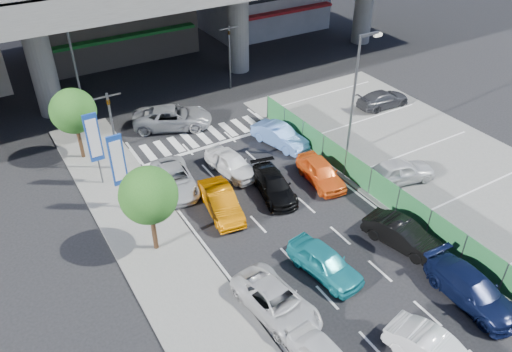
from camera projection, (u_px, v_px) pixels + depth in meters
ground at (316, 246)px, 25.36m from camera, size 120.00×120.00×0.00m
parking_lot at (437, 166)px, 31.45m from camera, size 12.00×28.00×0.06m
sidewalk_left at (157, 248)px, 25.16m from camera, size 4.00×30.00×0.12m
fence_run at (382, 190)px, 27.82m from camera, size 0.16×22.00×1.80m
traffic_light_left at (110, 113)px, 28.94m from camera, size 1.60×1.24×5.20m
traffic_light_right at (229, 42)px, 38.87m from camera, size 1.60×1.24×5.20m
street_lamp_right at (357, 87)px, 29.95m from camera, size 1.65×0.22×8.00m
street_lamp_left at (78, 66)px, 32.64m from camera, size 1.65×0.22×8.00m
signboard_near at (118, 163)px, 26.19m from camera, size 0.80×0.14×4.70m
signboard_far at (94, 140)px, 28.13m from camera, size 0.80×0.14×4.70m
tree_near at (149, 195)px, 23.28m from camera, size 2.80×2.80×4.80m
tree_far at (73, 111)px, 30.33m from camera, size 2.80×2.80×4.80m
minivan_navy_back at (472, 289)px, 22.08m from camera, size 2.10×4.74×1.35m
sedan_white_mid_left at (276, 302)px, 21.55m from camera, size 2.61×4.75×1.26m
taxi_teal_mid at (325, 262)px, 23.45m from camera, size 2.20×4.24×1.38m
hatch_black_mid_right at (403, 235)px, 25.05m from camera, size 2.37×4.34×1.36m
taxi_orange_left at (221, 202)px, 27.29m from camera, size 2.09×4.36×1.38m
sedan_black_mid at (274, 185)px, 28.71m from camera, size 2.57×4.52×1.23m
taxi_orange_right at (321, 172)px, 29.69m from camera, size 2.19×4.24×1.38m
wagon_silver_front_left at (175, 179)px, 29.16m from camera, size 2.71×4.80×1.27m
sedan_white_front_mid at (231, 163)px, 30.50m from camera, size 2.23×4.25×1.38m
kei_truck_front_right at (280, 136)px, 33.24m from camera, size 2.44×4.42×1.38m
crossing_wagon_silver at (172, 117)px, 35.25m from camera, size 6.09×4.62×1.54m
parked_sedan_white at (400, 171)px, 29.65m from camera, size 4.51×2.63×1.44m
parked_sedan_dgrey at (383, 99)px, 37.88m from camera, size 4.35×1.90×1.25m
traffic_cone at (373, 176)px, 29.89m from camera, size 0.37×0.37×0.63m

